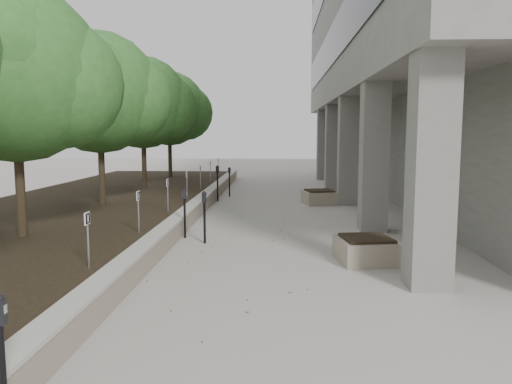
% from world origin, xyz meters
% --- Properties ---
extents(ground, '(90.00, 90.00, 0.00)m').
position_xyz_m(ground, '(0.00, 0.00, 0.00)').
color(ground, '#AEAAA0').
rests_on(ground, ground).
extents(retaining_wall, '(0.39, 26.00, 0.50)m').
position_xyz_m(retaining_wall, '(-1.82, 9.00, 0.25)').
color(retaining_wall, tan).
rests_on(retaining_wall, ground).
extents(planting_bed, '(7.00, 26.00, 0.40)m').
position_xyz_m(planting_bed, '(-5.50, 9.00, 0.20)').
color(planting_bed, '#2E2317').
rests_on(planting_bed, ground).
extents(brutalist_building, '(13.10, 26.00, 15.00)m').
position_xyz_m(brutalist_building, '(9.50, 13.00, 7.50)').
color(brutalist_building, gray).
rests_on(brutalist_building, ground).
extents(crabapple_tree_2, '(4.60, 4.00, 5.44)m').
position_xyz_m(crabapple_tree_2, '(-4.80, 3.00, 3.12)').
color(crabapple_tree_2, '#2A6325').
rests_on(crabapple_tree_2, planting_bed).
extents(crabapple_tree_3, '(4.60, 4.00, 5.44)m').
position_xyz_m(crabapple_tree_3, '(-4.80, 8.00, 3.12)').
color(crabapple_tree_3, '#2A6325').
rests_on(crabapple_tree_3, planting_bed).
extents(crabapple_tree_4, '(4.60, 4.00, 5.44)m').
position_xyz_m(crabapple_tree_4, '(-4.80, 13.00, 3.12)').
color(crabapple_tree_4, '#2A6325').
rests_on(crabapple_tree_4, planting_bed).
extents(crabapple_tree_5, '(4.60, 4.00, 5.44)m').
position_xyz_m(crabapple_tree_5, '(-4.80, 18.00, 3.12)').
color(crabapple_tree_5, '#2A6325').
rests_on(crabapple_tree_5, planting_bed).
extents(parking_sign_2, '(0.04, 0.22, 0.96)m').
position_xyz_m(parking_sign_2, '(-2.35, 0.50, 0.88)').
color(parking_sign_2, black).
rests_on(parking_sign_2, planting_bed).
extents(parking_sign_3, '(0.04, 0.22, 0.96)m').
position_xyz_m(parking_sign_3, '(-2.35, 3.50, 0.88)').
color(parking_sign_3, black).
rests_on(parking_sign_3, planting_bed).
extents(parking_sign_4, '(0.04, 0.22, 0.96)m').
position_xyz_m(parking_sign_4, '(-2.35, 6.50, 0.88)').
color(parking_sign_4, black).
rests_on(parking_sign_4, planting_bed).
extents(parking_sign_5, '(0.04, 0.22, 0.96)m').
position_xyz_m(parking_sign_5, '(-2.35, 9.50, 0.88)').
color(parking_sign_5, black).
rests_on(parking_sign_5, planting_bed).
extents(parking_sign_6, '(0.04, 0.22, 0.96)m').
position_xyz_m(parking_sign_6, '(-2.35, 12.50, 0.88)').
color(parking_sign_6, black).
rests_on(parking_sign_6, planting_bed).
extents(parking_sign_7, '(0.04, 0.22, 0.96)m').
position_xyz_m(parking_sign_7, '(-2.35, 15.50, 0.88)').
color(parking_sign_7, black).
rests_on(parking_sign_7, planting_bed).
extents(parking_sign_8, '(0.04, 0.22, 0.96)m').
position_xyz_m(parking_sign_8, '(-2.35, 18.50, 0.88)').
color(parking_sign_8, black).
rests_on(parking_sign_8, planting_bed).
extents(parking_meter_1, '(0.14, 0.10, 1.31)m').
position_xyz_m(parking_meter_1, '(-1.55, -3.50, 0.65)').
color(parking_meter_1, black).
rests_on(parking_meter_1, ground).
extents(parking_meter_2, '(0.14, 0.12, 1.27)m').
position_xyz_m(parking_meter_2, '(-1.55, 4.84, 0.64)').
color(parking_meter_2, black).
rests_on(parking_meter_2, ground).
extents(parking_meter_3, '(0.13, 0.10, 1.28)m').
position_xyz_m(parking_meter_3, '(-0.95, 4.23, 0.64)').
color(parking_meter_3, black).
rests_on(parking_meter_3, ground).
extents(parking_meter_4, '(0.15, 0.12, 1.42)m').
position_xyz_m(parking_meter_4, '(-1.55, 11.70, 0.71)').
color(parking_meter_4, black).
rests_on(parking_meter_4, ground).
extents(parking_meter_5, '(0.14, 0.12, 1.25)m').
position_xyz_m(parking_meter_5, '(-1.22, 13.13, 0.63)').
color(parking_meter_5, black).
rests_on(parking_meter_5, ground).
extents(planter_front, '(1.30, 1.30, 0.53)m').
position_xyz_m(planter_front, '(2.65, 2.65, 0.27)').
color(planter_front, tan).
rests_on(planter_front, ground).
extents(planter_back, '(1.37, 1.37, 0.54)m').
position_xyz_m(planter_back, '(2.39, 11.12, 0.27)').
color(planter_back, tan).
rests_on(planter_back, ground).
extents(berry_scatter, '(3.30, 14.10, 0.02)m').
position_xyz_m(berry_scatter, '(-0.10, 5.00, 0.01)').
color(berry_scatter, maroon).
rests_on(berry_scatter, ground).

